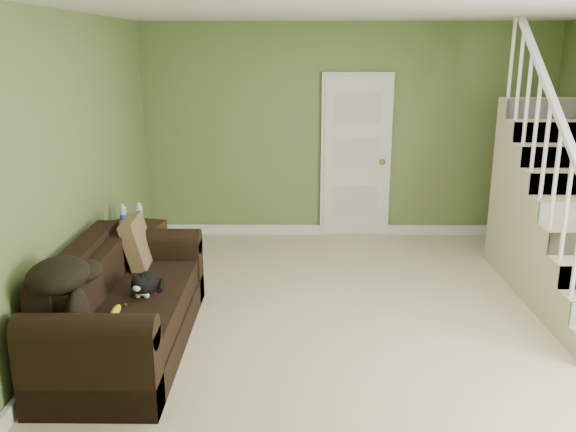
{
  "coord_description": "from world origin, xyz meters",
  "views": [
    {
      "loc": [
        -0.66,
        -4.71,
        2.33
      ],
      "look_at": [
        -0.71,
        0.36,
        0.9
      ],
      "focal_mm": 38.0,
      "sensor_mm": 36.0,
      "label": 1
    }
  ],
  "objects_px": {
    "side_table": "(136,253)",
    "sofa": "(122,310)",
    "banana": "(116,311)",
    "cat": "(145,284)"
  },
  "relations": [
    {
      "from": "side_table",
      "to": "sofa",
      "type": "bearing_deg",
      "value": -80.02
    },
    {
      "from": "sofa",
      "to": "banana",
      "type": "bearing_deg",
      "value": -79.77
    },
    {
      "from": "side_table",
      "to": "cat",
      "type": "relative_size",
      "value": 1.76
    },
    {
      "from": "banana",
      "to": "cat",
      "type": "bearing_deg",
      "value": 71.99
    },
    {
      "from": "sofa",
      "to": "side_table",
      "type": "xyz_separation_m",
      "value": [
        -0.25,
        1.41,
        -0.01
      ]
    },
    {
      "from": "sofa",
      "to": "cat",
      "type": "bearing_deg",
      "value": 5.57
    },
    {
      "from": "side_table",
      "to": "banana",
      "type": "distance_m",
      "value": 1.81
    },
    {
      "from": "sofa",
      "to": "side_table",
      "type": "distance_m",
      "value": 1.43
    },
    {
      "from": "side_table",
      "to": "cat",
      "type": "xyz_separation_m",
      "value": [
        0.44,
        -1.39,
        0.23
      ]
    },
    {
      "from": "sofa",
      "to": "cat",
      "type": "xyz_separation_m",
      "value": [
        0.19,
        0.02,
        0.22
      ]
    }
  ]
}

